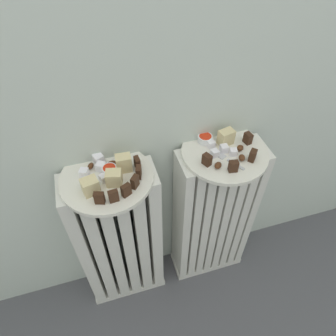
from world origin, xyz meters
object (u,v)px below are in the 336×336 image
at_px(jam_bowl_right, 205,138).
at_px(fork, 229,160).
at_px(jam_bowl_left, 110,170).
at_px(radiator_left, 121,242).
at_px(plate_left, 107,178).
at_px(radiator_right, 213,218).
at_px(plate_right, 225,152).

bearing_deg(jam_bowl_right, fork, -70.68).
xyz_separation_m(jam_bowl_left, fork, (0.33, -0.05, -0.01)).
xyz_separation_m(radiator_left, jam_bowl_left, (0.01, 0.01, 0.36)).
height_order(plate_left, jam_bowl_left, jam_bowl_left).
distance_m(radiator_left, jam_bowl_left, 0.36).
distance_m(plate_left, jam_bowl_left, 0.02).
relative_size(plate_left, fork, 3.04).
relative_size(radiator_right, fork, 7.74).
relative_size(radiator_right, plate_left, 2.55).
distance_m(jam_bowl_left, jam_bowl_right, 0.30).
distance_m(plate_left, jam_bowl_right, 0.31).
bearing_deg(plate_right, radiator_left, 180.00).
xyz_separation_m(radiator_left, jam_bowl_right, (0.31, 0.06, 0.36)).
bearing_deg(plate_left, radiator_left, 0.00).
bearing_deg(plate_left, fork, -6.68).
height_order(radiator_left, jam_bowl_right, jam_bowl_right).
height_order(jam_bowl_left, jam_bowl_right, jam_bowl_left).
height_order(radiator_left, plate_right, plate_right).
bearing_deg(plate_left, plate_right, 0.00).
xyz_separation_m(radiator_left, radiator_right, (0.35, 0.00, 0.00)).
bearing_deg(jam_bowl_right, radiator_right, -54.36).
bearing_deg(radiator_left, plate_right, 0.00).
xyz_separation_m(radiator_right, plate_right, (0.00, 0.00, 0.34)).
distance_m(plate_right, fork, 0.04).
distance_m(radiator_left, plate_right, 0.49).
relative_size(radiator_left, jam_bowl_left, 15.96).
distance_m(plate_left, fork, 0.35).
bearing_deg(fork, plate_right, 80.32).
height_order(plate_left, plate_right, same).
bearing_deg(plate_left, jam_bowl_left, 24.22).
bearing_deg(radiator_right, plate_left, 180.00).
bearing_deg(plate_right, plate_left, 180.00).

